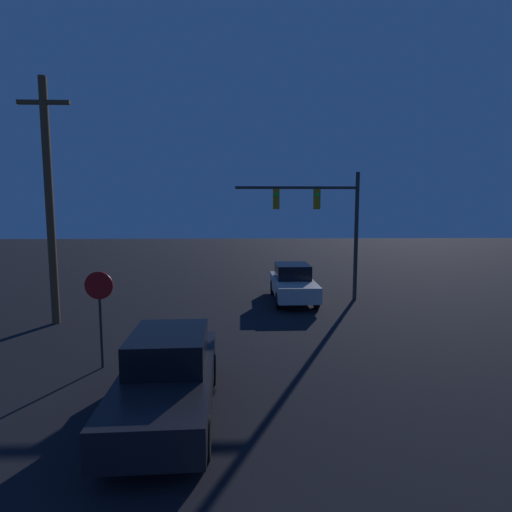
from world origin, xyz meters
TOP-DOWN VIEW (x-y plane):
  - car_near at (-1.93, 9.42)m, footprint 1.95×4.71m
  - car_far at (1.84, 19.60)m, footprint 1.84×4.66m
  - traffic_signal_mast at (3.25, 19.71)m, footprint 5.60×0.30m
  - stop_sign at (-4.13, 11.90)m, footprint 0.72×0.07m
  - utility_pole at (-7.29, 16.16)m, footprint 1.80×0.28m

SIDE VIEW (x-z plane):
  - car_near at x=-1.93m, z-range -0.01..1.66m
  - car_far at x=1.84m, z-range -0.01..1.66m
  - stop_sign at x=-4.13m, z-range 0.51..3.08m
  - traffic_signal_mast at x=3.25m, z-range 1.02..6.85m
  - utility_pole at x=-7.29m, z-range 0.17..8.87m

